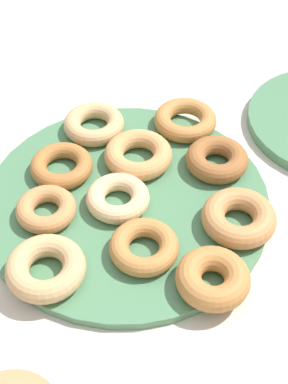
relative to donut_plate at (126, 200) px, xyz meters
The scene contains 13 objects.
ground_plane 0.01m from the donut_plate, ahead, with size 2.40×2.40×0.00m, color beige.
donut_plate is the anchor object (origin of this frame).
donut_0 0.07m from the donut_plate, 154.27° to the right, with size 0.09×0.09×0.03m, color tan.
donut_1 0.15m from the donut_plate, ahead, with size 0.09×0.09×0.03m, color tan.
donut_2 0.17m from the donut_plate, behind, with size 0.09×0.09×0.02m, color #BC7A3D.
donut_3 0.15m from the donut_plate, 109.89° to the left, with size 0.09×0.09×0.03m, color #C6844C.
donut_4 0.10m from the donut_plate, 53.14° to the left, with size 0.08×0.08×0.02m, color #BC7A3D.
donut_5 0.11m from the donut_plate, 34.09° to the right, with size 0.08×0.08×0.02m, color #C6844C.
donut_6 0.02m from the donut_plate, ahead, with size 0.08×0.08×0.02m, color #EABC84.
donut_7 0.14m from the donut_plate, 120.95° to the right, with size 0.09×0.09×0.02m, color tan.
donut_8 0.17m from the donut_plate, 74.89° to the left, with size 0.09×0.09×0.03m, color #BC7A3D.
donut_9 0.10m from the donut_plate, 79.57° to the right, with size 0.09×0.09×0.02m, color #AD6B33.
donut_10 0.14m from the donut_plate, 153.91° to the left, with size 0.09×0.09×0.03m, color #995B2D.
Camera 1 is at (0.37, 0.33, 0.55)m, focal length 51.98 mm.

